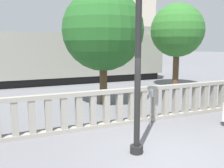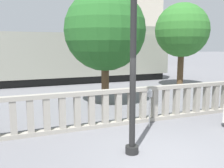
{
  "view_description": "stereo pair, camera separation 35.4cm",
  "coord_description": "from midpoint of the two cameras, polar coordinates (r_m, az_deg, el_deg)",
  "views": [
    {
      "loc": [
        -3.72,
        -4.8,
        2.82
      ],
      "look_at": [
        0.17,
        3.9,
        1.32
      ],
      "focal_mm": 40.0,
      "sensor_mm": 36.0,
      "label": 1
    },
    {
      "loc": [
        -3.4,
        -4.94,
        2.82
      ],
      "look_at": [
        0.17,
        3.9,
        1.32
      ],
      "focal_mm": 40.0,
      "sensor_mm": 36.0,
      "label": 2
    }
  ],
  "objects": [
    {
      "name": "building_block",
      "position": [
        37.02,
        2.33,
        11.64
      ],
      "size": [
        8.7,
        8.41,
        9.18
      ],
      "color": "beige",
      "rests_on": "ground"
    },
    {
      "name": "balustrade",
      "position": [
        8.81,
        2.59,
        -5.32
      ],
      "size": [
        14.46,
        0.24,
        1.31
      ],
      "color": "gray",
      "rests_on": "ground"
    },
    {
      "name": "tree_right",
      "position": [
        17.24,
        16.29,
        11.65
      ],
      "size": [
        3.49,
        3.49,
        5.52
      ],
      "color": "#4C3823",
      "rests_on": "ground"
    },
    {
      "name": "parking_meter",
      "position": [
        8.64,
        9.82,
        -2.78
      ],
      "size": [
        0.17,
        0.17,
        1.35
      ],
      "color": "silver",
      "rests_on": "ground"
    },
    {
      "name": "train_near",
      "position": [
        18.59,
        -21.84,
        5.51
      ],
      "size": [
        24.26,
        2.92,
        4.26
      ],
      "color": "black",
      "rests_on": "ground"
    },
    {
      "name": "ground_plane",
      "position": [
        6.65,
        13.41,
        -16.39
      ],
      "size": [
        160.0,
        160.0,
        0.0
      ],
      "primitive_type": "plane",
      "color": "slate"
    },
    {
      "name": "tree_left",
      "position": [
        11.81,
        -0.75,
        12.15
      ],
      "size": [
        3.78,
        3.78,
        5.39
      ],
      "color": "#4C3823",
      "rests_on": "ground"
    }
  ]
}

